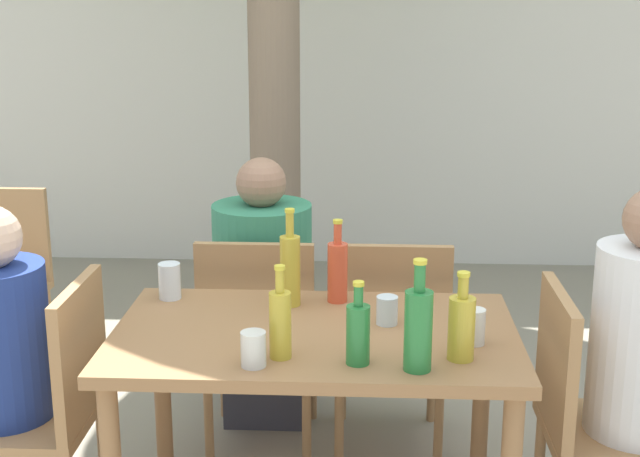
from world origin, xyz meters
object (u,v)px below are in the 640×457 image
object	(u,v)px
green_bottle_3	(358,332)
drinking_glass_0	(474,327)
soda_bottle_1	(338,270)
green_bottle_5	(418,328)
patio_chair_3	(390,335)
oil_cruet_4	(290,268)
oil_cruet_0	(462,326)
drinking_glass_3	(253,349)
person_seated_2	(266,306)
patio_chair_0	(49,398)
drinking_glass_2	(387,310)
oil_cruet_2	(280,322)
dining_table_front	(315,360)
patio_chair_2	(259,332)
drinking_glass_1	(170,281)
patio_chair_1	(589,411)

from	to	relation	value
green_bottle_3	drinking_glass_0	distance (m)	0.39
soda_bottle_1	green_bottle_5	size ratio (longest dim) A/B	0.89
patio_chair_3	soda_bottle_1	size ratio (longest dim) A/B	3.09
oil_cruet_4	drinking_glass_0	bearing A→B (deg)	-28.41
oil_cruet_0	green_bottle_3	size ratio (longest dim) A/B	1.07
oil_cruet_4	drinking_glass_3	size ratio (longest dim) A/B	3.28
person_seated_2	oil_cruet_4	distance (m)	0.72
patio_chair_0	drinking_glass_0	xyz separation A→B (m)	(1.35, -0.08, 0.31)
patio_chair_0	drinking_glass_3	bearing A→B (deg)	68.41
patio_chair_3	drinking_glass_2	distance (m)	0.62
green_bottle_3	drinking_glass_0	bearing A→B (deg)	25.45
soda_bottle_1	oil_cruet_2	size ratio (longest dim) A/B	1.03
dining_table_front	oil_cruet_4	xyz separation A→B (m)	(-0.10, 0.23, 0.23)
patio_chair_2	patio_chair_3	distance (m)	0.51
person_seated_2	oil_cruet_2	world-z (taller)	person_seated_2
green_bottle_5	drinking_glass_3	bearing A→B (deg)	179.87
patio_chair_2	oil_cruet_2	size ratio (longest dim) A/B	3.19
patio_chair_0	drinking_glass_1	xyz separation A→B (m)	(0.35, 0.28, 0.32)
drinking_glass_2	dining_table_front	bearing A→B (deg)	-162.63
patio_chair_1	oil_cruet_2	distance (m)	1.04
patio_chair_2	green_bottle_3	size ratio (longest dim) A/B	3.63
soda_bottle_1	drinking_glass_1	world-z (taller)	soda_bottle_1
patio_chair_2	person_seated_2	bearing A→B (deg)	-90.00
patio_chair_2	oil_cruet_4	size ratio (longest dim) A/B	2.66
dining_table_front	green_bottle_3	xyz separation A→B (m)	(0.14, -0.25, 0.19)
green_bottle_5	drinking_glass_2	size ratio (longest dim) A/B	3.52
drinking_glass_0	drinking_glass_1	xyz separation A→B (m)	(-1.00, 0.36, 0.01)
patio_chair_2	oil_cruet_4	distance (m)	0.56
patio_chair_0	drinking_glass_0	world-z (taller)	patio_chair_0
person_seated_2	drinking_glass_0	distance (m)	1.21
patio_chair_3	drinking_glass_3	bearing A→B (deg)	65.34
soda_bottle_1	oil_cruet_0	bearing A→B (deg)	-52.17
dining_table_front	patio_chair_1	bearing A→B (deg)	0.00
patio_chair_0	green_bottle_5	world-z (taller)	green_bottle_5
patio_chair_1	drinking_glass_0	size ratio (longest dim) A/B	8.14
green_bottle_3	person_seated_2	bearing A→B (deg)	109.64
soda_bottle_1	drinking_glass_2	bearing A→B (deg)	-51.49
oil_cruet_2	green_bottle_5	world-z (taller)	green_bottle_5
patio_chair_3	person_seated_2	bearing A→B (deg)	-24.45
green_bottle_5	drinking_glass_3	world-z (taller)	green_bottle_5
patio_chair_1	patio_chair_2	world-z (taller)	same
oil_cruet_4	drinking_glass_2	distance (m)	0.37
patio_chair_0	drinking_glass_3	distance (m)	0.82
oil_cruet_4	patio_chair_1	bearing A→B (deg)	-13.59
drinking_glass_3	soda_bottle_1	bearing A→B (deg)	68.62
soda_bottle_1	drinking_glass_1	size ratio (longest dim) A/B	2.30
drinking_glass_2	green_bottle_5	bearing A→B (deg)	-77.55
oil_cruet_0	soda_bottle_1	xyz separation A→B (m)	(-0.37, 0.48, 0.01)
drinking_glass_1	drinking_glass_2	bearing A→B (deg)	-15.55
oil_cruet_2	oil_cruet_4	bearing A→B (deg)	91.21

